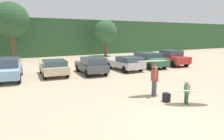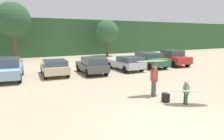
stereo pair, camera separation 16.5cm
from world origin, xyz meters
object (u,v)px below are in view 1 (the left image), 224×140
(parked_car_dark_gray, at_px, (92,65))
(surfboard_white, at_px, (190,91))
(backpack_dropped, at_px, (166,97))
(parked_car_sky_blue, at_px, (8,68))
(parked_car_forest_green, at_px, (148,59))
(parked_car_red, at_px, (172,58))
(person_child, at_px, (187,91))
(parked_car_champagne, at_px, (54,67))
(person_adult, at_px, (154,78))
(surfboard_cream, at_px, (153,61))
(parked_car_silver, at_px, (126,63))

(parked_car_dark_gray, distance_m, surfboard_white, 9.37)
(parked_car_dark_gray, distance_m, backpack_dropped, 8.52)
(parked_car_sky_blue, distance_m, parked_car_forest_green, 12.78)
(parked_car_forest_green, height_order, parked_car_red, parked_car_red)
(person_child, bearing_deg, parked_car_champagne, -39.32)
(person_adult, height_order, surfboard_white, person_adult)
(parked_car_forest_green, distance_m, surfboard_cream, 10.01)
(parked_car_forest_green, bearing_deg, surfboard_white, 155.18)
(parked_car_champagne, bearing_deg, surfboard_cream, -152.45)
(person_child, xyz_separation_m, backpack_dropped, (-0.63, 0.69, -0.41))
(parked_car_red, distance_m, surfboard_cream, 11.94)
(parked_car_sky_blue, xyz_separation_m, surfboard_white, (7.46, -10.22, -0.17))
(parked_car_champagne, relative_size, person_adult, 2.34)
(parked_car_dark_gray, distance_m, person_child, 9.24)
(parked_car_silver, xyz_separation_m, person_child, (-2.42, -9.35, -0.08))
(surfboard_cream, bearing_deg, person_child, 122.67)
(parked_car_silver, relative_size, surfboard_white, 1.97)
(parked_car_forest_green, bearing_deg, person_adult, 146.91)
(parked_car_sky_blue, xyz_separation_m, backpack_dropped, (6.73, -9.41, -0.62))
(parked_car_champagne, bearing_deg, backpack_dropped, -155.35)
(backpack_dropped, bearing_deg, person_child, -47.60)
(parked_car_silver, bearing_deg, parked_car_forest_green, -82.90)
(parked_car_silver, relative_size, parked_car_red, 1.02)
(parked_car_silver, xyz_separation_m, backpack_dropped, (-3.05, -8.66, -0.48))
(parked_car_red, bearing_deg, parked_car_forest_green, 92.33)
(parked_car_silver, relative_size, person_child, 3.74)
(parked_car_silver, height_order, surfboard_cream, surfboard_cream)
(parked_car_sky_blue, height_order, backpack_dropped, parked_car_sky_blue)
(parked_car_sky_blue, xyz_separation_m, parked_car_silver, (9.78, -0.75, -0.14))
(parked_car_sky_blue, height_order, parked_car_silver, parked_car_sky_blue)
(parked_car_silver, relative_size, surfboard_cream, 2.28)
(parked_car_red, bearing_deg, parked_car_silver, 98.46)
(parked_car_sky_blue, distance_m, parked_car_dark_gray, 6.35)
(parked_car_sky_blue, bearing_deg, surfboard_cream, -133.69)
(parked_car_silver, xyz_separation_m, surfboard_cream, (-3.01, -7.48, 1.21))
(parked_car_dark_gray, relative_size, parked_car_silver, 0.98)
(person_child, bearing_deg, parked_car_red, -102.95)
(parked_car_red, relative_size, person_adult, 2.34)
(person_adult, relative_size, surfboard_cream, 0.95)
(parked_car_silver, distance_m, parked_car_forest_green, 3.04)
(parked_car_red, bearing_deg, parked_car_dark_gray, 98.65)
(parked_car_silver, distance_m, surfboard_cream, 8.15)
(parked_car_dark_gray, relative_size, parked_car_forest_green, 0.91)
(parked_car_forest_green, height_order, person_child, parked_car_forest_green)
(parked_car_red, xyz_separation_m, person_adult, (-8.95, -7.81, 0.14))
(parked_car_champagne, relative_size, surfboard_white, 1.93)
(surfboard_cream, bearing_deg, parked_car_red, -124.43)
(parked_car_dark_gray, height_order, person_adult, person_adult)
(parked_car_forest_green, bearing_deg, surfboard_cream, 146.21)
(parked_car_red, height_order, person_child, parked_car_red)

